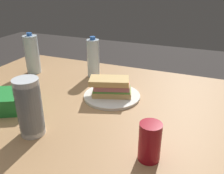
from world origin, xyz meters
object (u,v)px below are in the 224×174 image
dining_table (92,123)px  sandwich (111,87)px  water_bottle_spare (32,54)px  plastic_cup_stack (29,107)px  soda_can_red (150,142)px  chip_bag (2,101)px  water_bottle_tall (93,58)px  paper_plate (112,96)px

dining_table → sandwich: 0.18m
dining_table → sandwich: sandwich is taller
water_bottle_spare → plastic_cup_stack: bearing=128.1°
soda_can_red → chip_bag: bearing=-6.1°
water_bottle_tall → water_bottle_spare: 0.35m
sandwich → chip_bag: (0.37, 0.26, -0.02)m
sandwich → chip_bag: sandwich is taller
water_bottle_spare → paper_plate: bearing=166.9°
paper_plate → water_bottle_tall: bearing=-46.6°
dining_table → water_bottle_tall: water_bottle_tall is taller
dining_table → chip_bag: (0.32, 0.17, 0.13)m
dining_table → sandwich: size_ratio=7.22×
sandwich → plastic_cup_stack: plastic_cup_stack is taller
dining_table → sandwich: (-0.06, -0.09, 0.15)m
dining_table → chip_bag: size_ratio=6.26×
sandwich → chip_bag: bearing=35.3°
sandwich → water_bottle_spare: water_bottle_spare is taller
paper_plate → sandwich: 0.05m
water_bottle_spare → dining_table: bearing=155.2°
dining_table → paper_plate: paper_plate is taller
paper_plate → dining_table: bearing=57.8°
chip_bag → water_bottle_tall: bearing=-140.3°
soda_can_red → chip_bag: size_ratio=0.53×
water_bottle_tall → chip_bag: bearing=68.3°
plastic_cup_stack → water_bottle_spare: water_bottle_spare is taller
soda_can_red → plastic_cup_stack: plastic_cup_stack is taller
soda_can_red → water_bottle_tall: (0.44, -0.53, 0.04)m
dining_table → paper_plate: size_ratio=5.68×
water_bottle_tall → plastic_cup_stack: 0.56m
paper_plate → water_bottle_spare: (0.53, -0.12, 0.10)m
soda_can_red → chip_bag: 0.63m
paper_plate → soda_can_red: 0.42m
sandwich → dining_table: bearing=58.3°
soda_can_red → plastic_cup_stack: size_ratio=0.60×
paper_plate → water_bottle_tall: 0.29m
paper_plate → soda_can_red: (-0.25, 0.33, 0.06)m
paper_plate → sandwich: bearing=45.3°
chip_bag → plastic_cup_stack: plastic_cup_stack is taller
soda_can_red → water_bottle_spare: 0.90m
plastic_cup_stack → water_bottle_spare: bearing=-51.9°
dining_table → water_bottle_spare: bearing=-24.8°
soda_can_red → chip_bag: (0.63, -0.07, -0.03)m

